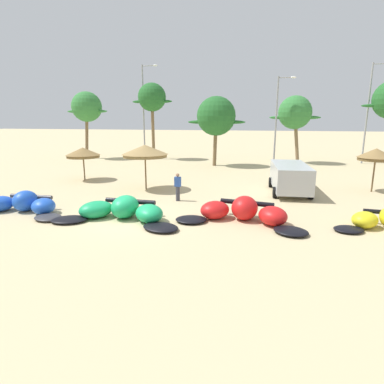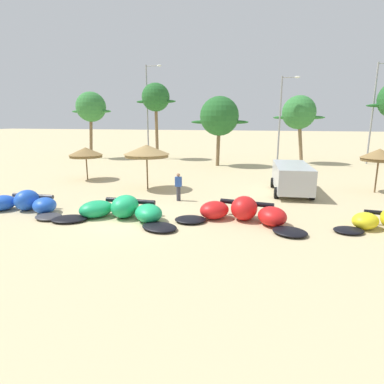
% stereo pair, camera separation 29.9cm
% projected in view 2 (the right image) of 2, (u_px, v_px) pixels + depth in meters
% --- Properties ---
extents(ground_plane, '(260.00, 260.00, 0.00)m').
position_uv_depth(ground_plane, '(132.00, 218.00, 15.34)').
color(ground_plane, '#C6B284').
extents(kite_left, '(5.75, 2.75, 1.06)m').
position_uv_depth(kite_left, '(23.00, 204.00, 16.41)').
color(kite_left, '#333338').
rests_on(kite_left, ground).
extents(kite_left_of_center, '(6.44, 2.97, 1.08)m').
position_uv_depth(kite_left_of_center, '(122.00, 211.00, 15.14)').
color(kite_left_of_center, black).
rests_on(kite_left_of_center, ground).
extents(kite_center, '(6.16, 3.19, 1.13)m').
position_uv_depth(kite_center, '(242.00, 213.00, 14.75)').
color(kite_center, black).
rests_on(kite_center, ground).
extents(beach_umbrella_near_van, '(2.58, 2.58, 2.53)m').
position_uv_depth(beach_umbrella_near_van, '(86.00, 152.00, 24.83)').
color(beach_umbrella_near_van, brown).
rests_on(beach_umbrella_near_van, ground).
extents(beach_umbrella_middle, '(3.05, 3.05, 3.00)m').
position_uv_depth(beach_umbrella_middle, '(147.00, 151.00, 21.26)').
color(beach_umbrella_middle, brown).
rests_on(beach_umbrella_middle, ground).
extents(beach_umbrella_near_palms, '(2.24, 2.24, 2.84)m').
position_uv_depth(beach_umbrella_near_palms, '(379.00, 155.00, 20.28)').
color(beach_umbrella_near_palms, brown).
rests_on(beach_umbrella_near_palms, ground).
extents(parked_van, '(2.61, 5.38, 1.84)m').
position_uv_depth(parked_van, '(291.00, 176.00, 20.52)').
color(parked_van, '#B2B7BC').
rests_on(parked_van, ground).
extents(person_near_kites, '(0.36, 0.24, 1.62)m').
position_uv_depth(person_near_kites, '(178.00, 187.00, 18.52)').
color(person_near_kites, '#383842').
rests_on(person_near_kites, ground).
extents(palm_leftmost, '(5.27, 3.51, 7.87)m').
position_uv_depth(palm_leftmost, '(91.00, 107.00, 38.08)').
color(palm_leftmost, brown).
rests_on(palm_leftmost, ground).
extents(palm_left, '(4.87, 3.25, 8.78)m').
position_uv_depth(palm_left, '(156.00, 98.00, 37.18)').
color(palm_left, brown).
rests_on(palm_left, ground).
extents(palm_left_of_gap, '(5.81, 3.87, 6.91)m').
position_uv_depth(palm_left_of_gap, '(219.00, 116.00, 31.84)').
color(palm_left_of_gap, brown).
rests_on(palm_left_of_gap, ground).
extents(palm_center_left, '(5.25, 3.50, 7.12)m').
position_uv_depth(palm_center_left, '(299.00, 113.00, 33.73)').
color(palm_center_left, '#7F6647').
rests_on(palm_center_left, ground).
extents(lamppost_west, '(2.01, 0.24, 10.92)m').
position_uv_depth(lamppost_west, '(148.00, 108.00, 38.65)').
color(lamppost_west, gray).
rests_on(lamppost_west, ground).
extents(lamppost_west_center, '(1.80, 0.24, 8.85)m').
position_uv_depth(lamppost_west_center, '(281.00, 116.00, 32.52)').
color(lamppost_west_center, gray).
rests_on(lamppost_west_center, ground).
extents(lamppost_east_center, '(1.88, 0.24, 10.28)m').
position_uv_depth(lamppost_east_center, '(374.00, 109.00, 33.06)').
color(lamppost_east_center, gray).
rests_on(lamppost_east_center, ground).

